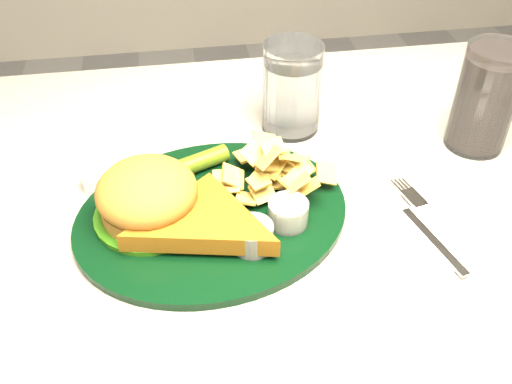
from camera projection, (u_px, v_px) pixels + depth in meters
dinner_plate at (211, 194)px, 0.64m from camera, size 0.37×0.33×0.07m
water_glass at (292, 88)px, 0.77m from camera, size 0.09×0.09×0.13m
cola_glass at (486, 99)px, 0.73m from camera, size 0.09×0.09×0.14m
fork_napkin at (431, 236)px, 0.64m from camera, size 0.14×0.17×0.01m
ramekin at (98, 179)px, 0.70m from camera, size 0.04×0.04×0.03m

